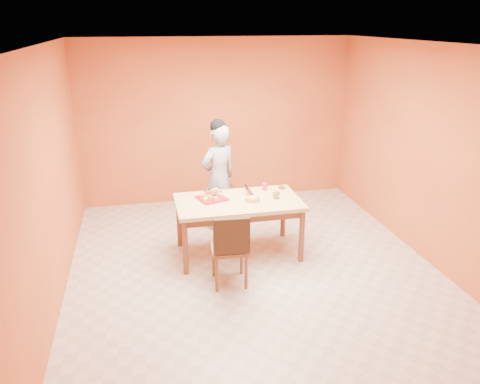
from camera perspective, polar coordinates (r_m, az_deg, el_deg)
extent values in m
plane|color=beige|center=(6.02, 1.50, -9.01)|extent=(5.00, 5.00, 0.00)
plane|color=white|center=(5.25, 1.78, 17.62)|extent=(5.00, 5.00, 0.00)
plane|color=#C7652E|center=(7.86, -2.83, 8.56)|extent=(4.50, 0.00, 4.50)
plane|color=#C7652E|center=(5.42, -22.14, 1.65)|extent=(0.00, 5.00, 5.00)
plane|color=#C7652E|center=(6.40, 21.65, 4.41)|extent=(0.00, 5.00, 5.00)
cube|color=tan|center=(6.02, -0.21, -1.24)|extent=(1.60, 0.90, 0.05)
cube|color=brown|center=(6.05, -0.21, -1.91)|extent=(1.48, 0.78, 0.10)
cylinder|color=brown|center=(5.72, -6.68, -6.77)|extent=(0.07, 0.07, 0.71)
cylinder|color=brown|center=(6.42, -7.43, -3.66)|extent=(0.07, 0.07, 0.71)
cylinder|color=brown|center=(6.02, 7.52, -5.38)|extent=(0.07, 0.07, 0.71)
cylinder|color=brown|center=(6.69, 5.29, -2.57)|extent=(0.07, 0.07, 0.71)
imported|color=gray|center=(6.82, -2.62, 1.79)|extent=(0.67, 0.57, 1.57)
cube|color=maroon|center=(6.06, -3.44, -0.76)|extent=(0.43, 0.43, 0.02)
cylinder|color=maroon|center=(6.24, -3.37, -0.16)|extent=(0.33, 0.33, 0.02)
cylinder|color=silver|center=(5.97, 1.50, -1.12)|extent=(0.27, 0.27, 0.01)
cylinder|color=#F0913E|center=(5.96, 1.50, -0.86)|extent=(0.23, 0.23, 0.04)
cube|color=white|center=(6.11, 1.19, 0.00)|extent=(0.06, 0.29, 0.01)
ellipsoid|color=olive|center=(6.07, 4.42, -0.25)|extent=(0.11, 0.09, 0.12)
cylinder|color=#D01F50|center=(6.37, 3.03, 0.67)|extent=(0.07, 0.07, 0.10)
cylinder|color=black|center=(6.45, 5.10, 0.56)|extent=(0.12, 0.12, 0.03)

